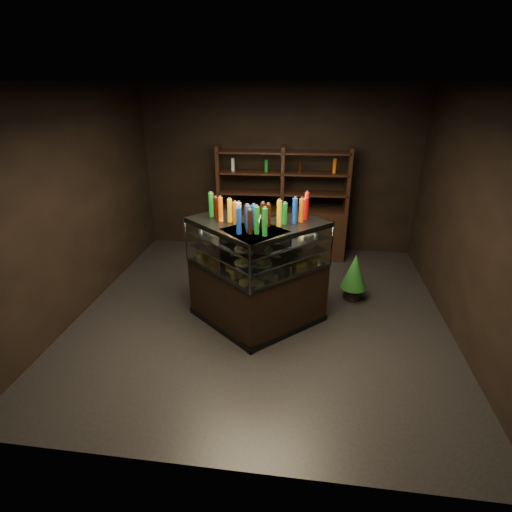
{
  "coord_description": "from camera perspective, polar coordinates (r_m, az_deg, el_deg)",
  "views": [
    {
      "loc": [
        0.56,
        -4.79,
        3.01
      ],
      "look_at": [
        -0.02,
        -0.44,
        1.07
      ],
      "focal_mm": 28.0,
      "sensor_mm": 36.0,
      "label": 1
    }
  ],
  "objects": [
    {
      "name": "food_display",
      "position": [
        4.94,
        0.0,
        0.67
      ],
      "size": [
        1.54,
        0.94,
        0.44
      ],
      "color": "gold",
      "rests_on": "display_case"
    },
    {
      "name": "display_case",
      "position": [
        5.2,
        0.01,
        -5.28
      ],
      "size": [
        1.92,
        1.37,
        1.42
      ],
      "rotation": [
        0.0,
        0.0,
        0.03
      ],
      "color": "black",
      "rests_on": "ground"
    },
    {
      "name": "bottles_top",
      "position": [
        4.77,
        0.01,
        6.1
      ],
      "size": [
        1.37,
        0.79,
        0.3
      ],
      "color": "#B20C0A",
      "rests_on": "display_case"
    },
    {
      "name": "potted_conifer",
      "position": [
        5.99,
        13.93,
        -2.05
      ],
      "size": [
        0.38,
        0.38,
        0.81
      ],
      "rotation": [
        0.0,
        0.0,
        0.07
      ],
      "color": "black",
      "rests_on": "ground"
    },
    {
      "name": "ground",
      "position": [
        5.68,
        0.8,
        -8.12
      ],
      "size": [
        5.0,
        5.0,
        0.0
      ],
      "primitive_type": "plane",
      "color": "black",
      "rests_on": "ground"
    },
    {
      "name": "back_shelving",
      "position": [
        7.26,
        3.67,
        4.49
      ],
      "size": [
        2.29,
        0.51,
        2.0
      ],
      "rotation": [
        0.0,
        0.0,
        0.04
      ],
      "color": "black",
      "rests_on": "ground"
    },
    {
      "name": "room_shell",
      "position": [
        4.94,
        0.92,
        11.36
      ],
      "size": [
        5.02,
        5.02,
        3.01
      ],
      "color": "black",
      "rests_on": "ground"
    }
  ]
}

